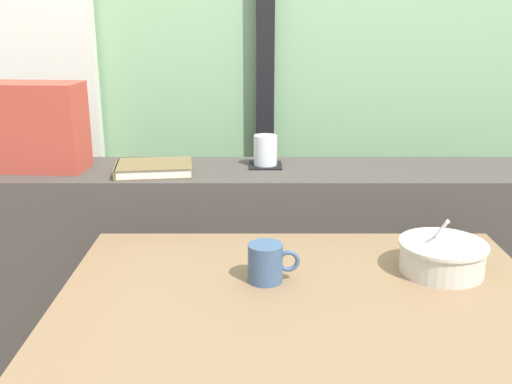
{
  "coord_description": "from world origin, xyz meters",
  "views": [
    {
      "loc": [
        -0.06,
        -1.16,
        1.3
      ],
      "look_at": [
        -0.06,
        0.49,
        0.78
      ],
      "focal_mm": 41.02,
      "sensor_mm": 36.0,
      "label": 1
    }
  ],
  "objects_px": {
    "closed_book": "(153,168)",
    "ceramic_mug": "(266,263)",
    "coaster_square": "(265,165)",
    "breakfast_table": "(301,345)",
    "juice_glass": "(265,151)",
    "throw_pillow": "(28,127)",
    "soup_bowl": "(441,257)"
  },
  "relations": [
    {
      "from": "soup_bowl",
      "to": "throw_pillow",
      "type": "bearing_deg",
      "value": 155.26
    },
    {
      "from": "closed_book",
      "to": "ceramic_mug",
      "type": "xyz_separation_m",
      "value": [
        0.33,
        -0.5,
        -0.08
      ]
    },
    {
      "from": "closed_book",
      "to": "soup_bowl",
      "type": "height_order",
      "value": "same"
    },
    {
      "from": "juice_glass",
      "to": "ceramic_mug",
      "type": "xyz_separation_m",
      "value": [
        -0.01,
        -0.58,
        -0.11
      ]
    },
    {
      "from": "ceramic_mug",
      "to": "throw_pillow",
      "type": "bearing_deg",
      "value": 141.64
    },
    {
      "from": "coaster_square",
      "to": "closed_book",
      "type": "xyz_separation_m",
      "value": [
        -0.33,
        -0.08,
        0.01
      ]
    },
    {
      "from": "coaster_square",
      "to": "ceramic_mug",
      "type": "xyz_separation_m",
      "value": [
        -0.01,
        -0.58,
        -0.07
      ]
    },
    {
      "from": "throw_pillow",
      "to": "soup_bowl",
      "type": "relative_size",
      "value": 1.64
    },
    {
      "from": "soup_bowl",
      "to": "ceramic_mug",
      "type": "xyz_separation_m",
      "value": [
        -0.4,
        -0.05,
        0.01
      ]
    },
    {
      "from": "coaster_square",
      "to": "throw_pillow",
      "type": "distance_m",
      "value": 0.71
    },
    {
      "from": "breakfast_table",
      "to": "coaster_square",
      "type": "bearing_deg",
      "value": 96.24
    },
    {
      "from": "breakfast_table",
      "to": "throw_pillow",
      "type": "height_order",
      "value": "throw_pillow"
    },
    {
      "from": "closed_book",
      "to": "throw_pillow",
      "type": "height_order",
      "value": "throw_pillow"
    },
    {
      "from": "breakfast_table",
      "to": "throw_pillow",
      "type": "xyz_separation_m",
      "value": [
        -0.77,
        0.61,
        0.36
      ]
    },
    {
      "from": "coaster_square",
      "to": "ceramic_mug",
      "type": "bearing_deg",
      "value": -90.63
    },
    {
      "from": "soup_bowl",
      "to": "breakfast_table",
      "type": "bearing_deg",
      "value": -162.16
    },
    {
      "from": "juice_glass",
      "to": "coaster_square",
      "type": "bearing_deg",
      "value": 0.0
    },
    {
      "from": "juice_glass",
      "to": "closed_book",
      "type": "bearing_deg",
      "value": -166.39
    },
    {
      "from": "juice_glass",
      "to": "soup_bowl",
      "type": "relative_size",
      "value": 0.47
    },
    {
      "from": "throw_pillow",
      "to": "ceramic_mug",
      "type": "xyz_separation_m",
      "value": [
        0.7,
        -0.55,
        -0.19
      ]
    },
    {
      "from": "juice_glass",
      "to": "ceramic_mug",
      "type": "bearing_deg",
      "value": -90.63
    },
    {
      "from": "ceramic_mug",
      "to": "closed_book",
      "type": "bearing_deg",
      "value": 122.86
    },
    {
      "from": "breakfast_table",
      "to": "soup_bowl",
      "type": "bearing_deg",
      "value": 17.84
    },
    {
      "from": "coaster_square",
      "to": "throw_pillow",
      "type": "height_order",
      "value": "throw_pillow"
    },
    {
      "from": "soup_bowl",
      "to": "ceramic_mug",
      "type": "bearing_deg",
      "value": -173.11
    },
    {
      "from": "breakfast_table",
      "to": "ceramic_mug",
      "type": "relative_size",
      "value": 9.04
    },
    {
      "from": "closed_book",
      "to": "throw_pillow",
      "type": "xyz_separation_m",
      "value": [
        -0.37,
        0.05,
        0.12
      ]
    },
    {
      "from": "closed_book",
      "to": "soup_bowl",
      "type": "relative_size",
      "value": 1.23
    },
    {
      "from": "throw_pillow",
      "to": "breakfast_table",
      "type": "bearing_deg",
      "value": -38.11
    },
    {
      "from": "closed_book",
      "to": "soup_bowl",
      "type": "distance_m",
      "value": 0.86
    },
    {
      "from": "breakfast_table",
      "to": "ceramic_mug",
      "type": "height_order",
      "value": "ceramic_mug"
    },
    {
      "from": "breakfast_table",
      "to": "juice_glass",
      "type": "relative_size",
      "value": 11.2
    }
  ]
}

